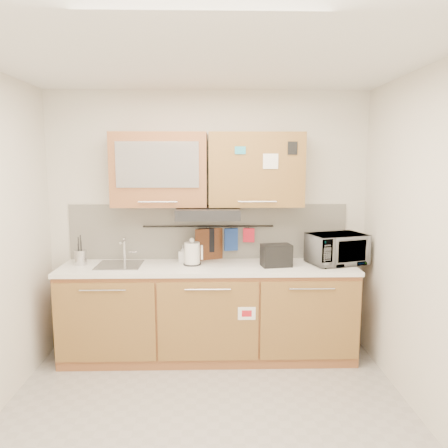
{
  "coord_description": "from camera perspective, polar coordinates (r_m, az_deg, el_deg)",
  "views": [
    {
      "loc": [
        0.05,
        -2.89,
        1.93
      ],
      "look_at": [
        0.15,
        1.05,
        1.34
      ],
      "focal_mm": 35.0,
      "sensor_mm": 36.0,
      "label": 1
    }
  ],
  "objects": [
    {
      "name": "sink",
      "position": [
        4.32,
        -13.46,
        -5.23
      ],
      "size": [
        0.42,
        0.4,
        0.26
      ],
      "color": "silver",
      "rests_on": "countertop"
    },
    {
      "name": "dark_pouch",
      "position": [
        4.4,
        -2.3,
        -2.15
      ],
      "size": [
        0.16,
        0.08,
        0.24
      ],
      "primitive_type": "cube",
      "rotation": [
        0.0,
        0.0,
        0.23
      ],
      "color": "black",
      "rests_on": "utensil_rail"
    },
    {
      "name": "upper_cabinets",
      "position": [
        4.22,
        -2.19,
        7.12
      ],
      "size": [
        1.82,
        0.37,
        0.7
      ],
      "color": "#A3623A",
      "rests_on": "wall_back"
    },
    {
      "name": "utensil_crock",
      "position": [
        4.43,
        -18.21,
        -4.14
      ],
      "size": [
        0.15,
        0.15,
        0.29
      ],
      "rotation": [
        0.0,
        0.0,
        0.35
      ],
      "color": "silver",
      "rests_on": "countertop"
    },
    {
      "name": "oven_mitt",
      "position": [
        4.41,
        0.93,
        -2.03
      ],
      "size": [
        0.14,
        0.06,
        0.23
      ],
      "primitive_type": "cube",
      "rotation": [
        0.0,
        0.0,
        0.18
      ],
      "color": "navy",
      "rests_on": "utensil_rail"
    },
    {
      "name": "floor",
      "position": [
        3.48,
        -2.25,
        -25.23
      ],
      "size": [
        3.2,
        3.2,
        0.0
      ],
      "primitive_type": "plane",
      "color": "#9E9993",
      "rests_on": "ground"
    },
    {
      "name": "soap_bottle",
      "position": [
        4.33,
        -5.37,
        -3.88
      ],
      "size": [
        0.09,
        0.09,
        0.17
      ],
      "primitive_type": "imported",
      "rotation": [
        0.0,
        0.0,
        -0.08
      ],
      "color": "#999999",
      "rests_on": "countertop"
    },
    {
      "name": "backsplash",
      "position": [
        4.44,
        -2.06,
        -0.99
      ],
      "size": [
        2.8,
        0.02,
        0.56
      ],
      "primitive_type": "cube",
      "color": "silver",
      "rests_on": "countertop"
    },
    {
      "name": "range_hood",
      "position": [
        4.18,
        -2.11,
        1.45
      ],
      "size": [
        0.6,
        0.46,
        0.1
      ],
      "primitive_type": "cube",
      "color": "black",
      "rests_on": "upper_cabinets"
    },
    {
      "name": "toaster",
      "position": [
        4.18,
        6.85,
        -4.06
      ],
      "size": [
        0.3,
        0.21,
        0.21
      ],
      "rotation": [
        0.0,
        0.0,
        0.17
      ],
      "color": "black",
      "rests_on": "countertop"
    },
    {
      "name": "microwave",
      "position": [
        4.38,
        14.5,
        -3.16
      ],
      "size": [
        0.61,
        0.5,
        0.29
      ],
      "primitive_type": "imported",
      "rotation": [
        0.0,
        0.0,
        0.31
      ],
      "color": "#999999",
      "rests_on": "countertop"
    },
    {
      "name": "pot_holder",
      "position": [
        4.41,
        3.25,
        -1.47
      ],
      "size": [
        0.12,
        0.03,
        0.14
      ],
      "primitive_type": "cube",
      "rotation": [
        0.0,
        0.0,
        -0.07
      ],
      "color": "red",
      "rests_on": "utensil_rail"
    },
    {
      "name": "base_cabinet",
      "position": [
        4.36,
        -2.04,
        -11.99
      ],
      "size": [
        2.8,
        0.64,
        0.88
      ],
      "color": "#A3623A",
      "rests_on": "floor"
    },
    {
      "name": "cutting_board",
      "position": [
        4.42,
        -1.83,
        -3.08
      ],
      "size": [
        0.3,
        0.15,
        0.39
      ],
      "primitive_type": "cube",
      "rotation": [
        0.0,
        0.0,
        0.41
      ],
      "color": "brown",
      "rests_on": "utensil_rail"
    },
    {
      "name": "countertop",
      "position": [
        4.21,
        -2.08,
        -5.69
      ],
      "size": [
        2.82,
        0.62,
        0.04
      ],
      "primitive_type": "cube",
      "color": "white",
      "rests_on": "base_cabinet"
    },
    {
      "name": "wall_right",
      "position": [
        3.34,
        26.27,
        -3.28
      ],
      "size": [
        0.0,
        3.0,
        3.0
      ],
      "primitive_type": "plane",
      "rotation": [
        1.57,
        0.0,
        -1.57
      ],
      "color": "silver",
      "rests_on": "ground"
    },
    {
      "name": "wall_back",
      "position": [
        4.44,
        -2.06,
        0.31
      ],
      "size": [
        3.2,
        0.0,
        3.2
      ],
      "primitive_type": "plane",
      "rotation": [
        1.57,
        0.0,
        0.0
      ],
      "color": "silver",
      "rests_on": "ground"
    },
    {
      "name": "utensil_rail",
      "position": [
        4.4,
        -2.07,
        -0.3
      ],
      "size": [
        1.3,
        0.02,
        0.02
      ],
      "primitive_type": "cylinder",
      "rotation": [
        0.0,
        1.57,
        0.0
      ],
      "color": "black",
      "rests_on": "backsplash"
    },
    {
      "name": "kettle",
      "position": [
        4.22,
        -4.17,
        -3.94
      ],
      "size": [
        0.19,
        0.17,
        0.26
      ],
      "rotation": [
        0.0,
        0.0,
        0.08
      ],
      "color": "white",
      "rests_on": "countertop"
    },
    {
      "name": "ceiling",
      "position": [
        2.97,
        -2.56,
        21.5
      ],
      "size": [
        3.2,
        3.2,
        0.0
      ],
      "primitive_type": "plane",
      "rotation": [
        3.14,
        0.0,
        0.0
      ],
      "color": "white",
      "rests_on": "wall_back"
    }
  ]
}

